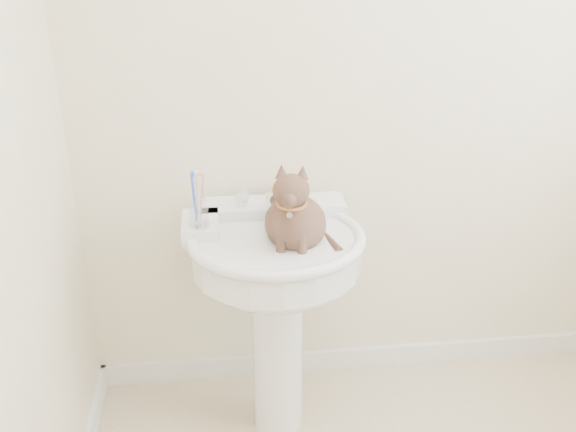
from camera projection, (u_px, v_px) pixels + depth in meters
name	position (u px, v px, depth m)	size (l,w,h in m)	color
wall_back	(389.00, 68.00, 2.17)	(2.20, 0.00, 2.50)	#F4EBC1
baseboard_back	(370.00, 357.00, 2.68)	(2.20, 0.02, 0.09)	white
pedestal_sink	(276.00, 273.00, 2.13)	(0.60, 0.58, 0.82)	white
faucet	(272.00, 196.00, 2.17)	(0.28, 0.12, 0.14)	silver
soap_bar	(286.00, 193.00, 2.26)	(0.09, 0.06, 0.03)	orange
toothbrush_cup	(199.00, 212.00, 2.03)	(0.07, 0.07, 0.18)	silver
cat	(296.00, 219.00, 2.01)	(0.22, 0.27, 0.40)	brown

